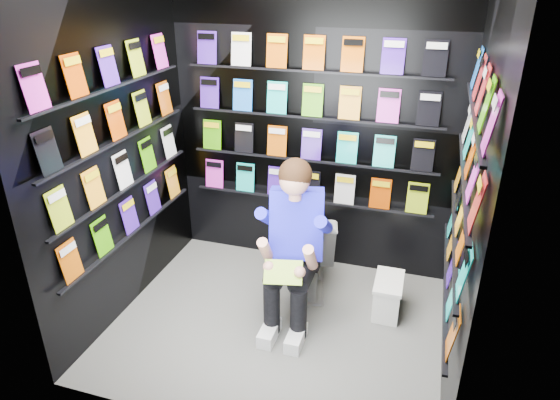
% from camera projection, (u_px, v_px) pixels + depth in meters
% --- Properties ---
extents(floor, '(2.40, 2.40, 0.00)m').
position_uv_depth(floor, '(277.00, 324.00, 3.78)').
color(floor, slate).
rests_on(floor, ground).
extents(wall_back, '(2.40, 0.04, 2.60)m').
position_uv_depth(wall_back, '(313.00, 122.00, 4.10)').
color(wall_back, black).
rests_on(wall_back, floor).
extents(wall_front, '(2.40, 0.04, 2.60)m').
position_uv_depth(wall_front, '(212.00, 235.00, 2.36)').
color(wall_front, black).
rests_on(wall_front, floor).
extents(wall_left, '(0.04, 2.00, 2.60)m').
position_uv_depth(wall_left, '(116.00, 146.00, 3.55)').
color(wall_left, black).
rests_on(wall_left, floor).
extents(wall_right, '(0.04, 2.00, 2.60)m').
position_uv_depth(wall_right, '(472.00, 185.00, 2.91)').
color(wall_right, black).
rests_on(wall_right, floor).
extents(comics_back, '(2.10, 0.06, 1.37)m').
position_uv_depth(comics_back, '(312.00, 123.00, 4.07)').
color(comics_back, red).
rests_on(comics_back, wall_back).
extents(comics_left, '(0.06, 1.70, 1.37)m').
position_uv_depth(comics_left, '(119.00, 146.00, 3.54)').
color(comics_left, red).
rests_on(comics_left, wall_left).
extents(comics_right, '(0.06, 1.70, 1.37)m').
position_uv_depth(comics_right, '(466.00, 184.00, 2.91)').
color(comics_right, red).
rests_on(comics_right, wall_right).
extents(toilet, '(0.58, 0.82, 0.73)m').
position_uv_depth(toilet, '(309.00, 247.00, 4.10)').
color(toilet, white).
rests_on(toilet, floor).
extents(longbox, '(0.20, 0.36, 0.27)m').
position_uv_depth(longbox, '(387.00, 297.00, 3.87)').
color(longbox, silver).
rests_on(longbox, floor).
extents(longbox_lid, '(0.22, 0.37, 0.03)m').
position_uv_depth(longbox_lid, '(389.00, 282.00, 3.81)').
color(longbox_lid, silver).
rests_on(longbox_lid, longbox).
extents(reader, '(0.68, 0.86, 1.40)m').
position_uv_depth(reader, '(297.00, 224.00, 3.60)').
color(reader, '#1E1BCE').
rests_on(reader, toilet).
extents(held_comic, '(0.29, 0.21, 0.11)m').
position_uv_depth(held_comic, '(283.00, 272.00, 3.38)').
color(held_comic, green).
rests_on(held_comic, reader).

